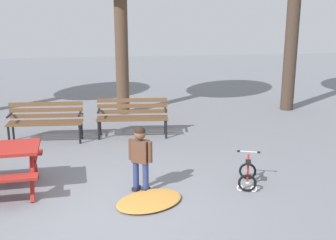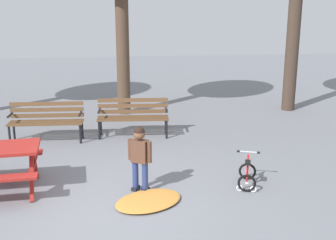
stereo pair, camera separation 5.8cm
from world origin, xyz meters
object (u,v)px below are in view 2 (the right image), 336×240
park_bench_left (133,114)px  kids_bicycle (247,174)px  park_bench_far_left (46,118)px  child_standing (140,154)px

park_bench_left → kids_bicycle: bearing=-59.8°
park_bench_far_left → park_bench_left: bearing=3.9°
park_bench_left → park_bench_far_left: bearing=-176.1°
kids_bicycle → park_bench_left: bearing=120.2°
child_standing → park_bench_left: bearing=89.5°
child_standing → kids_bicycle: child_standing is taller
park_bench_far_left → child_standing: bearing=-57.1°
park_bench_far_left → kids_bicycle: bearing=-38.4°
park_bench_far_left → child_standing: child_standing is taller
kids_bicycle → child_standing: bearing=179.8°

